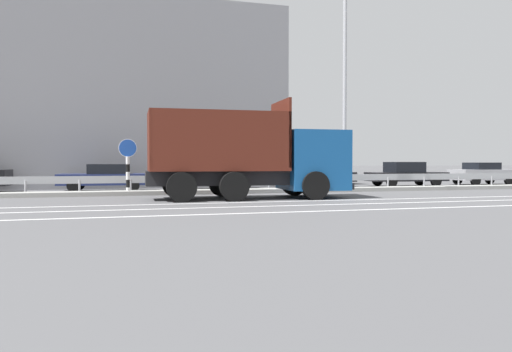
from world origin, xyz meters
TOP-DOWN VIEW (x-y plane):
  - ground_plane at (0.00, 0.00)m, footprint 320.00×320.00m
  - lane_strip_0 at (-2.21, -3.04)m, footprint 55.50×0.16m
  - lane_strip_1 at (-2.21, -4.65)m, footprint 55.50×0.16m
  - lane_strip_2 at (-2.21, -6.56)m, footprint 55.50×0.16m
  - median_island at (0.00, 1.96)m, footprint 30.52×1.10m
  - median_guardrail at (0.00, 3.00)m, footprint 55.50×0.09m
  - dump_truck at (-1.19, -1.28)m, footprint 7.65×2.98m
  - median_road_sign at (-6.48, 1.96)m, footprint 0.76×0.16m
  - street_lamp_1 at (3.49, 2.00)m, footprint 0.71×2.02m
  - parked_car_2 at (-7.41, 5.37)m, footprint 4.32×2.13m
  - parked_car_3 at (-2.22, 5.57)m, footprint 4.84×2.22m
  - parked_car_4 at (3.63, 6.13)m, footprint 4.43×1.79m
  - parked_car_5 at (9.05, 5.62)m, footprint 4.52×1.92m
  - parked_car_6 at (14.61, 5.95)m, footprint 3.87×1.86m
  - background_building_0 at (-8.48, 14.83)m, footprint 21.90×15.38m
  - church_tower at (1.61, 25.90)m, footprint 3.60×3.60m

SIDE VIEW (x-z plane):
  - ground_plane at x=0.00m, z-range 0.00..0.00m
  - lane_strip_0 at x=-2.21m, z-range 0.00..0.01m
  - lane_strip_1 at x=-2.21m, z-range 0.00..0.01m
  - lane_strip_2 at x=-2.21m, z-range 0.00..0.01m
  - median_island at x=0.00m, z-range 0.00..0.18m
  - median_guardrail at x=0.00m, z-range 0.18..0.96m
  - parked_car_2 at x=-7.41m, z-range 0.02..1.30m
  - parked_car_4 at x=3.63m, z-range 0.02..1.31m
  - parked_car_5 at x=9.05m, z-range 0.00..1.39m
  - parked_car_6 at x=14.61m, z-range 0.02..1.38m
  - parked_car_3 at x=-2.22m, z-range 0.00..1.41m
  - median_road_sign at x=-6.48m, z-range 0.07..2.42m
  - dump_truck at x=-1.19m, z-range -0.52..3.19m
  - background_building_0 at x=-8.48m, z-range 0.00..10.13m
  - street_lamp_1 at x=3.49m, z-range 0.47..10.17m
  - church_tower at x=1.61m, z-range -0.58..14.02m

